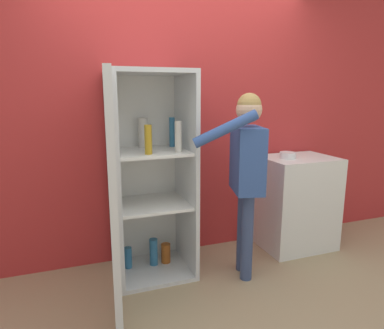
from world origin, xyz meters
TOP-DOWN VIEW (x-y plane):
  - ground_plane at (0.00, 0.00)m, footprint 12.00×12.00m
  - wall_back at (0.00, 0.98)m, footprint 7.00×0.06m
  - refrigerator at (-0.46, 0.54)m, footprint 0.78×1.24m
  - person at (0.35, 0.32)m, footprint 0.68×0.50m
  - counter at (1.13, 0.65)m, footprint 0.71×0.55m
  - bowl at (0.99, 0.64)m, footprint 0.15×0.15m

SIDE VIEW (x-z plane):
  - ground_plane at x=0.00m, z-range 0.00..0.00m
  - counter at x=1.13m, z-range 0.00..0.93m
  - refrigerator at x=-0.46m, z-range -0.01..1.73m
  - bowl at x=0.99m, z-range 0.93..0.99m
  - person at x=0.35m, z-range 0.22..1.77m
  - wall_back at x=0.00m, z-range 0.00..2.55m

